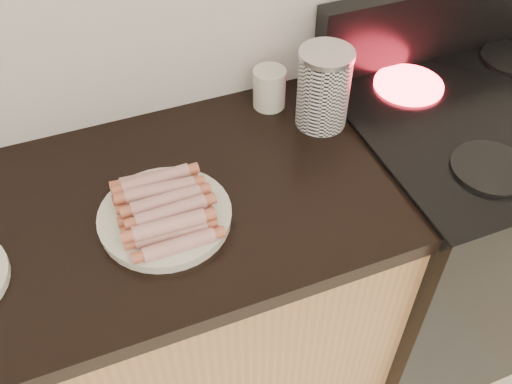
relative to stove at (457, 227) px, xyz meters
name	(u,v)px	position (x,y,z in m)	size (l,w,h in m)	color
stove	(457,227)	(0.00, 0.00, 0.00)	(0.76, 0.65, 0.91)	black
stove_panel	(446,19)	(0.00, 0.28, 0.55)	(0.76, 0.06, 0.20)	black
burner_near_left	(491,168)	(-0.17, -0.17, 0.46)	(0.18, 0.18, 0.01)	black
burner_far_left	(408,85)	(-0.17, 0.17, 0.46)	(0.18, 0.18, 0.01)	#FF1E2D
main_plate	(165,218)	(-0.88, -0.04, 0.45)	(0.27, 0.27, 0.02)	silver
hotdog_pile	(163,206)	(-0.88, -0.04, 0.49)	(0.14, 0.23, 0.06)	maroon
canister	(324,88)	(-0.44, 0.14, 0.54)	(0.13, 0.13, 0.20)	white
mug	(269,88)	(-0.53, 0.24, 0.50)	(0.08, 0.08, 0.10)	white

